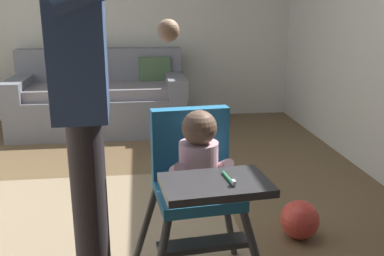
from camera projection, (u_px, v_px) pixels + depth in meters
name	position (u px, v px, depth m)	size (l,w,h in m)	color
ground	(106.00, 233.00, 2.68)	(5.73, 7.02, 0.10)	brown
wall_far	(116.00, 8.00, 4.92)	(4.93, 0.06, 2.60)	silver
couch	(101.00, 100.00, 4.67)	(1.83, 0.86, 0.86)	slate
high_chair	(197.00, 173.00, 1.88)	(0.66, 0.77, 0.91)	#363537
adult_standing	(84.00, 95.00, 1.71)	(0.53, 0.49, 1.73)	#302A2D
toy_ball	(300.00, 220.00, 2.51)	(0.23, 0.23, 0.23)	#D13D33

